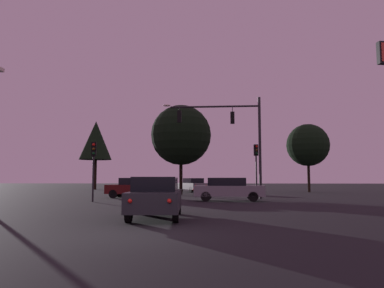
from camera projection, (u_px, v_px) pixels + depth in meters
name	position (u px, v px, depth m)	size (l,w,h in m)	color
ground_plane	(189.00, 195.00, 33.97)	(168.00, 168.00, 0.00)	black
traffic_signal_mast_arm	(232.00, 129.00, 27.95)	(7.34, 0.54, 7.53)	#232326
traffic_light_corner_left	(256.00, 160.00, 29.64)	(0.36, 0.38, 4.17)	#232326
traffic_light_corner_right	(94.00, 159.00, 23.83)	(0.34, 0.37, 3.79)	#232326
car_nearside_lane	(156.00, 196.00, 13.92)	(1.98, 4.67, 1.52)	#232328
car_crossing_left	(229.00, 189.00, 24.58)	(4.69, 1.98, 1.52)	gray
car_crossing_right	(134.00, 187.00, 28.70)	(4.10, 2.13, 1.52)	#4C0F0F
car_far_lane	(193.00, 185.00, 40.79)	(3.46, 4.59, 1.52)	gray
tree_behind_sign	(96.00, 141.00, 51.45)	(4.38, 4.38, 9.38)	black
tree_left_far	(181.00, 135.00, 35.26)	(5.65, 5.65, 8.39)	black
tree_center_horizon	(308.00, 145.00, 41.41)	(4.66, 4.66, 7.51)	black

